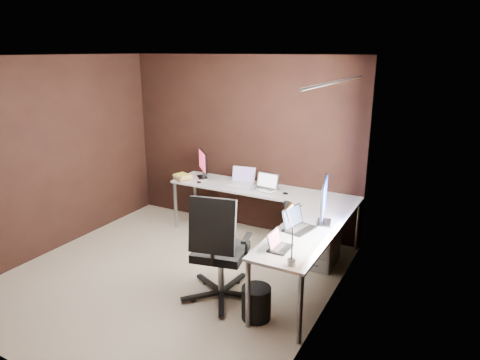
% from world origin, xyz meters
% --- Properties ---
extents(room, '(3.60, 3.60, 2.50)m').
position_xyz_m(room, '(0.34, 0.07, 1.28)').
color(room, tan).
rests_on(room, ground).
extents(desk, '(2.65, 2.25, 0.73)m').
position_xyz_m(desk, '(0.84, 1.04, 0.68)').
color(desk, silver).
rests_on(desk, ground).
extents(drawer_pedestal, '(0.42, 0.50, 0.60)m').
position_xyz_m(drawer_pedestal, '(1.43, 1.15, 0.30)').
color(drawer_pedestal, silver).
rests_on(drawer_pedestal, ground).
extents(monitor_left, '(0.34, 0.35, 0.40)m').
position_xyz_m(monitor_left, '(-0.52, 1.57, 0.96)').
color(monitor_left, black).
rests_on(monitor_left, desk).
extents(monitor_right, '(0.19, 0.59, 0.49)m').
position_xyz_m(monitor_right, '(1.59, 0.71, 1.01)').
color(monitor_right, black).
rests_on(monitor_right, desk).
extents(laptop_white, '(0.37, 0.29, 0.23)m').
position_xyz_m(laptop_white, '(0.13, 1.58, 0.78)').
color(laptop_white, silver).
rests_on(laptop_white, desk).
extents(laptop_silver, '(0.35, 0.26, 0.22)m').
position_xyz_m(laptop_silver, '(0.54, 1.48, 0.78)').
color(laptop_silver, silver).
rests_on(laptop_silver, desk).
extents(laptop_black_big, '(0.31, 0.39, 0.23)m').
position_xyz_m(laptop_black_big, '(1.39, 0.43, 0.78)').
color(laptop_black_big, black).
rests_on(laptop_black_big, desk).
extents(laptop_black_small, '(0.19, 0.26, 0.17)m').
position_xyz_m(laptop_black_small, '(1.41, -0.11, 0.77)').
color(laptop_black_small, black).
rests_on(laptop_black_small, desk).
extents(book_stack, '(0.32, 0.31, 0.08)m').
position_xyz_m(book_stack, '(-0.73, 1.33, 0.77)').
color(book_stack, '#9F6C56').
rests_on(book_stack, desk).
extents(mouse_left, '(0.09, 0.07, 0.03)m').
position_xyz_m(mouse_left, '(-0.42, 1.30, 0.74)').
color(mouse_left, black).
rests_on(mouse_left, desk).
extents(mouse_corner, '(0.09, 0.06, 0.03)m').
position_xyz_m(mouse_corner, '(0.86, 1.42, 0.75)').
color(mouse_corner, black).
rests_on(mouse_corner, desk).
extents(desk_lamp, '(0.19, 0.21, 0.55)m').
position_xyz_m(desk_lamp, '(1.57, -0.29, 1.08)').
color(desk_lamp, slate).
rests_on(desk_lamp, desk).
extents(office_chair, '(0.67, 0.69, 1.20)m').
position_xyz_m(office_chair, '(0.75, -0.11, 0.35)').
color(office_chair, black).
rests_on(office_chair, ground).
extents(wastebasket, '(0.31, 0.31, 0.34)m').
position_xyz_m(wastebasket, '(1.25, -0.25, 0.17)').
color(wastebasket, black).
rests_on(wastebasket, ground).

